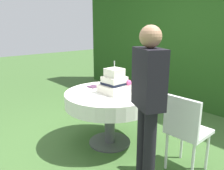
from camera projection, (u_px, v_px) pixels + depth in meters
name	position (u px, v px, depth m)	size (l,w,h in m)	color
ground_plane	(110.00, 142.00, 3.24)	(20.00, 20.00, 0.00)	#3D602D
foliage_hedge	(204.00, 42.00, 4.39)	(6.43, 0.49, 2.54)	#234C19
cake_table	(110.00, 100.00, 3.08)	(1.18, 1.18, 0.73)	#4C4C51
wedding_cake	(115.00, 83.00, 3.00)	(0.34, 0.34, 0.42)	silver
serving_plate_near	(76.00, 91.00, 3.10)	(0.13, 0.13, 0.01)	white
serving_plate_far	(107.00, 100.00, 2.71)	(0.11, 0.11, 0.01)	white
serving_plate_left	(115.00, 83.00, 3.50)	(0.11, 0.11, 0.01)	white
napkin_stack	(93.00, 87.00, 3.29)	(0.13, 0.13, 0.01)	#4C2D47
garden_chair	(185.00, 127.00, 2.46)	(0.41, 0.41, 0.89)	white
standing_person	(148.00, 99.00, 2.15)	(0.41, 0.33, 1.60)	black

